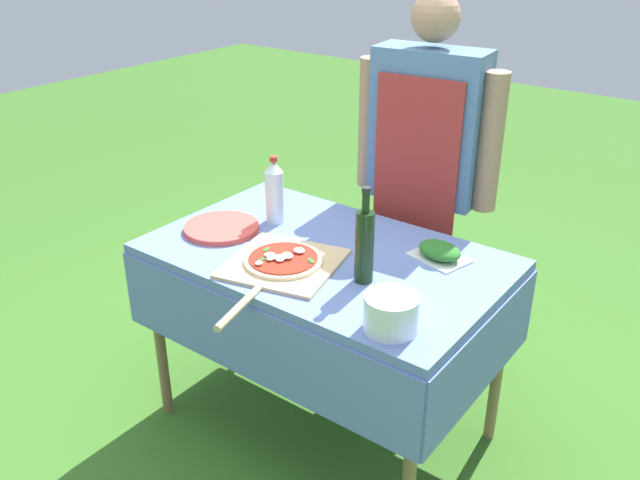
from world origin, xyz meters
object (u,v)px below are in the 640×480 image
pizza_on_peel (281,264)px  herb_container (440,251)px  person_cook (425,164)px  water_bottle (274,192)px  mixing_tub (391,313)px  oil_bottle (364,245)px  prep_table (325,274)px  plate_stack (221,228)px

pizza_on_peel → herb_container: (0.39, 0.37, 0.01)m
person_cook → water_bottle: person_cook is taller
water_bottle → pizza_on_peel: bearing=-46.6°
pizza_on_peel → mixing_tub: 0.49m
herb_container → mixing_tub: size_ratio=1.38×
person_cook → pizza_on_peel: person_cook is taller
mixing_tub → oil_bottle: bearing=139.0°
herb_container → pizza_on_peel: bearing=-136.4°
prep_table → herb_container: (0.34, 0.19, 0.11)m
prep_table → pizza_on_peel: pizza_on_peel is taller
oil_bottle → water_bottle: 0.55m
prep_table → pizza_on_peel: 0.21m
water_bottle → prep_table: bearing=-16.9°
mixing_tub → plate_stack: mixing_tub is taller
herb_container → mixing_tub: (0.09, -0.47, 0.03)m
plate_stack → prep_table: bearing=12.0°
pizza_on_peel → water_bottle: (-0.25, 0.27, 0.11)m
pizza_on_peel → water_bottle: water_bottle is taller
prep_table → herb_container: herb_container is taller
prep_table → oil_bottle: bearing=-21.8°
herb_container → water_bottle: bearing=-171.0°
water_bottle → plate_stack: 0.24m
mixing_tub → plate_stack: (-0.84, 0.19, -0.04)m
oil_bottle → plate_stack: size_ratio=1.15×
oil_bottle → plate_stack: bearing=-179.9°
pizza_on_peel → person_cook: bearing=68.3°
plate_stack → water_bottle: bearing=59.1°
oil_bottle → pizza_on_peel: bearing=-161.7°
oil_bottle → plate_stack: 0.64m
herb_container → plate_stack: 0.80m
person_cook → water_bottle: 0.61m
person_cook → herb_container: person_cook is taller
person_cook → herb_container: 0.50m
oil_bottle → herb_container: 0.32m
oil_bottle → plate_stack: (-0.63, -0.00, -0.12)m
oil_bottle → herb_container: oil_bottle is taller
pizza_on_peel → herb_container: size_ratio=2.92×
water_bottle → mixing_tub: bearing=-26.5°
prep_table → oil_bottle: (0.22, -0.09, 0.21)m
prep_table → plate_stack: 0.43m
pizza_on_peel → mixing_tub: mixing_tub is taller
prep_table → pizza_on_peel: bearing=-106.2°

